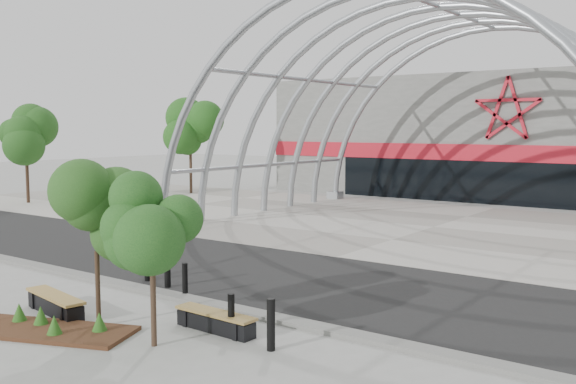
{
  "coord_description": "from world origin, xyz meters",
  "views": [
    {
      "loc": [
        11.75,
        -12.21,
        4.62
      ],
      "look_at": [
        0.0,
        4.0,
        2.6
      ],
      "focal_mm": 40.0,
      "sensor_mm": 36.0,
      "label": 1
    }
  ],
  "objects_px": {
    "street_tree_0": "(96,220)",
    "bollard_2": "(185,280)",
    "street_tree_1": "(152,227)",
    "bench_1": "(215,322)",
    "bench_0": "(55,304)"
  },
  "relations": [
    {
      "from": "bollard_2",
      "to": "street_tree_1",
      "type": "bearing_deg",
      "value": -54.57
    },
    {
      "from": "street_tree_1",
      "to": "bollard_2",
      "type": "distance_m",
      "value": 4.43
    },
    {
      "from": "street_tree_0",
      "to": "bollard_2",
      "type": "bearing_deg",
      "value": 94.0
    },
    {
      "from": "street_tree_0",
      "to": "bollard_2",
      "type": "height_order",
      "value": "street_tree_0"
    },
    {
      "from": "bench_1",
      "to": "bollard_2",
      "type": "xyz_separation_m",
      "value": [
        -2.66,
        1.69,
        0.25
      ]
    },
    {
      "from": "street_tree_1",
      "to": "bench_1",
      "type": "height_order",
      "value": "street_tree_1"
    },
    {
      "from": "street_tree_0",
      "to": "bench_0",
      "type": "relative_size",
      "value": 1.44
    },
    {
      "from": "street_tree_1",
      "to": "street_tree_0",
      "type": "bearing_deg",
      "value": 175.42
    },
    {
      "from": "street_tree_1",
      "to": "bench_1",
      "type": "xyz_separation_m",
      "value": [
        0.39,
        1.49,
        -2.32
      ]
    },
    {
      "from": "bench_0",
      "to": "bench_1",
      "type": "bearing_deg",
      "value": 17.74
    },
    {
      "from": "street_tree_1",
      "to": "bollard_2",
      "type": "height_order",
      "value": "street_tree_1"
    },
    {
      "from": "bench_0",
      "to": "bollard_2",
      "type": "bearing_deg",
      "value": 63.73
    },
    {
      "from": "street_tree_1",
      "to": "bench_0",
      "type": "distance_m",
      "value": 4.41
    },
    {
      "from": "street_tree_0",
      "to": "bench_1",
      "type": "bearing_deg",
      "value": 28.54
    },
    {
      "from": "bench_0",
      "to": "bench_1",
      "type": "xyz_separation_m",
      "value": [
        4.15,
        1.33,
        -0.02
      ]
    }
  ]
}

